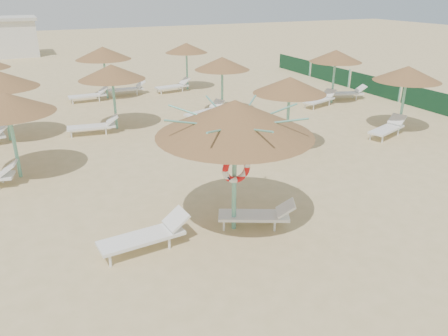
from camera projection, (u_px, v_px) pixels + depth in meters
name	position (u px, v px, depth m)	size (l,w,h in m)	color
ground	(219.00, 233.00, 10.70)	(120.00, 120.00, 0.00)	#D2B580
main_palapa	(235.00, 118.00, 9.82)	(3.64, 3.64, 3.26)	#6BBAA1
lounger_main_a	(147.00, 235.00, 9.92)	(2.13, 0.82, 0.76)	white
lounger_main_b	(259.00, 215.00, 10.88)	(1.95, 1.33, 0.69)	white
palapa_field	(166.00, 69.00, 18.76)	(20.38, 13.91, 2.72)	#6BBAA1
windbreak_fence	(374.00, 86.00, 24.30)	(0.08, 19.84, 1.10)	#174522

